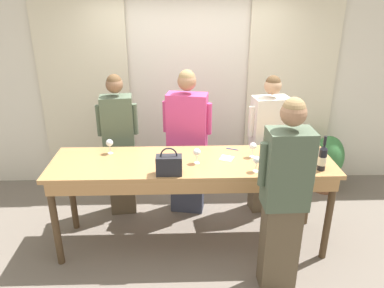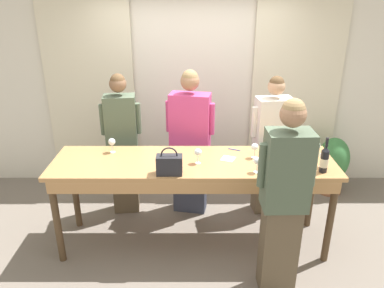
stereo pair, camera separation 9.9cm
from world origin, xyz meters
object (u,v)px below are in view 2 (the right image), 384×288
at_px(wine_glass_front_right, 315,147).
at_px(guest_pink_top, 189,143).
at_px(wine_glass_front_mid, 253,147).
at_px(host_pouring, 282,199).
at_px(guest_olive_jacket, 121,144).
at_px(guest_cream_sweater, 270,146).
at_px(wine_glass_center_mid, 256,161).
at_px(tasting_bar, 192,171).
at_px(wine_glass_center_right, 322,156).
at_px(potted_plant, 331,164).
at_px(wine_bottle, 323,159).
at_px(wine_glass_front_left, 110,142).
at_px(wine_glass_center_left, 197,153).
at_px(handbag, 168,164).

xyz_separation_m(wine_glass_front_right, guest_pink_top, (-1.29, 0.57, -0.19)).
bearing_deg(wine_glass_front_mid, host_pouring, -79.22).
xyz_separation_m(guest_olive_jacket, guest_cream_sweater, (1.75, -0.00, -0.03)).
bearing_deg(wine_glass_center_mid, host_pouring, -68.00).
bearing_deg(host_pouring, tasting_bar, 139.92).
xyz_separation_m(wine_glass_center_right, guest_cream_sweater, (-0.32, 0.79, -0.24)).
xyz_separation_m(guest_pink_top, potted_plant, (1.90, 0.44, -0.49)).
bearing_deg(wine_glass_center_right, guest_cream_sweater, 112.25).
bearing_deg(guest_olive_jacket, wine_bottle, -23.58).
relative_size(wine_glass_front_mid, host_pouring, 0.09).
bearing_deg(wine_glass_front_left, guest_olive_jacket, 87.44).
bearing_deg(wine_glass_center_right, wine_glass_front_left, 170.54).
relative_size(wine_bottle, wine_glass_center_left, 2.19).
height_order(wine_glass_front_left, guest_pink_top, guest_pink_top).
distance_m(tasting_bar, wine_glass_center_right, 1.27).
relative_size(tasting_bar, guest_olive_jacket, 1.65).
relative_size(wine_bottle, wine_glass_center_right, 2.19).
bearing_deg(wine_glass_front_right, host_pouring, -123.00).
xyz_separation_m(wine_glass_front_mid, host_pouring, (0.14, -0.74, -0.16)).
relative_size(guest_olive_jacket, guest_cream_sweater, 1.02).
xyz_separation_m(wine_glass_front_left, wine_glass_center_mid, (1.45, -0.46, 0.00)).
bearing_deg(wine_glass_center_mid, wine_glass_front_left, 162.19).
relative_size(wine_glass_center_left, host_pouring, 0.09).
height_order(wine_glass_front_right, potted_plant, wine_glass_front_right).
xyz_separation_m(wine_bottle, wine_glass_front_right, (0.03, 0.33, -0.01)).
distance_m(guest_cream_sweater, host_pouring, 1.33).
height_order(wine_glass_front_left, wine_glass_front_right, same).
bearing_deg(wine_glass_front_left, tasting_bar, -15.62).
bearing_deg(wine_glass_center_right, tasting_bar, 174.91).
bearing_deg(wine_glass_center_left, wine_glass_center_right, -3.95).
xyz_separation_m(handbag, wine_glass_front_left, (-0.63, 0.49, 0.02)).
height_order(wine_bottle, wine_glass_front_left, wine_bottle).
distance_m(wine_glass_center_left, host_pouring, 0.96).
bearing_deg(potted_plant, handbag, -146.51).
bearing_deg(wine_bottle, tasting_bar, 170.13).
bearing_deg(wine_glass_front_mid, guest_pink_top, 138.42).
bearing_deg(guest_olive_jacket, wine_glass_center_mid, -32.54).
xyz_separation_m(tasting_bar, host_pouring, (0.76, -0.64, 0.06)).
relative_size(tasting_bar, guest_pink_top, 1.61).
relative_size(wine_bottle, wine_glass_front_left, 2.19).
bearing_deg(wine_glass_front_left, guest_cream_sweater, 14.11).
bearing_deg(wine_glass_front_mid, wine_glass_center_left, -167.35).
bearing_deg(wine_glass_front_left, wine_glass_center_left, -16.55).
bearing_deg(guest_cream_sweater, guest_pink_top, 180.00).
distance_m(tasting_bar, host_pouring, 1.00).
relative_size(wine_bottle, wine_glass_front_mid, 2.19).
bearing_deg(guest_cream_sweater, host_pouring, -96.83).
relative_size(wine_glass_front_right, potted_plant, 0.20).
bearing_deg(potted_plant, wine_glass_center_left, -147.64).
bearing_deg(guest_olive_jacket, handbag, -57.05).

